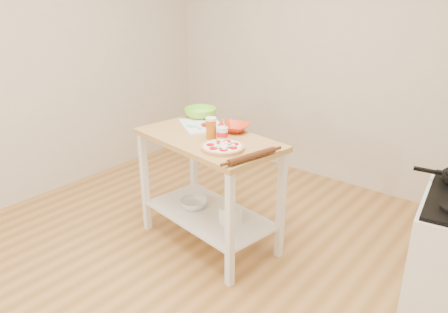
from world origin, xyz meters
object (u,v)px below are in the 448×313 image
Objects in this scene: yogurt_tub at (222,134)px; rolling_pin at (252,156)px; pizza at (223,147)px; shelf_glass_bowl at (194,204)px; shelf_bin at (231,216)px; orange_bowl at (234,127)px; spatula at (194,127)px; prep_island at (209,168)px; beer_pint at (211,128)px; cutting_board at (203,125)px; knife at (201,119)px; green_bowl at (200,113)px.

rolling_pin is (0.39, -0.17, -0.03)m from yogurt_tub.
shelf_glass_bowl is at bearing 162.84° from pizza.
shelf_glass_bowl is 0.39m from shelf_bin.
pizza is at bearing -50.27° from yogurt_tub.
spatula is at bearing -150.24° from orange_bowl.
prep_island is at bearing -174.47° from yogurt_tub.
prep_island is 7.51× the size of beer_pint.
spatula is at bearing 122.26° from shelf_glass_bowl.
beer_pint is at bearing 162.85° from rolling_pin.
yogurt_tub is at bearing 0.85° from spatula.
beer_pint is (0.25, -0.19, 0.07)m from cutting_board.
cutting_board reaches higher than shelf_bin.
pizza is at bearing -17.16° from shelf_glass_bowl.
pizza is at bearing -1.43° from cutting_board.
rolling_pin is at bearing -12.59° from shelf_glass_bowl.
yogurt_tub is at bearing 162.85° from shelf_bin.
orange_bowl is at bearing 47.52° from shelf_glass_bowl.
shelf_bin is (0.45, -0.20, -0.58)m from cutting_board.
beer_pint is 0.10m from yogurt_tub.
cutting_board reaches higher than spatula.
knife reaches higher than prep_island.
pizza is 1.73× the size of yogurt_tub.
beer_pint is 0.71m from shelf_glass_bowl.
beer_pint is (-0.21, 0.12, 0.06)m from pizza.
shelf_glass_bowl is at bearing -176.85° from prep_island.
pizza is at bearing -13.02° from spatula.
rolling_pin reaches higher than shelf_bin.
orange_bowl is 0.45m from green_bowl.
green_bowl is at bearing 169.36° from cutting_board.
beer_pint is 0.72× the size of shelf_glass_bowl.
knife is (-0.32, 0.28, 0.27)m from prep_island.
pizza is 0.27m from rolling_pin.
rolling_pin is at bearing -41.04° from orange_bowl.
beer_pint is (0.04, -0.01, 0.33)m from prep_island.
knife is 1.54× the size of yogurt_tub.
spatula is 0.58× the size of green_bowl.
rolling_pin is (0.51, -0.16, 0.28)m from prep_island.
cutting_board is 0.76m from shelf_bin.
spatula is 0.30m from green_bowl.
beer_pint is at bearing -39.86° from green_bowl.
pizza is 0.77m from green_bowl.
yogurt_tub is at bearing 15.80° from beer_pint.
shelf_bin is at bearing 97.44° from pizza.
yogurt_tub reaches higher than prep_island.
yogurt_tub reaches higher than green_bowl.
prep_island is at bearing 151.50° from pizza.
shelf_bin is at bearing -5.12° from prep_island.
shelf_glass_bowl is (-0.20, 0.00, -0.69)m from beer_pint.
prep_island reaches higher than shelf_bin.
yogurt_tub reaches higher than cutting_board.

